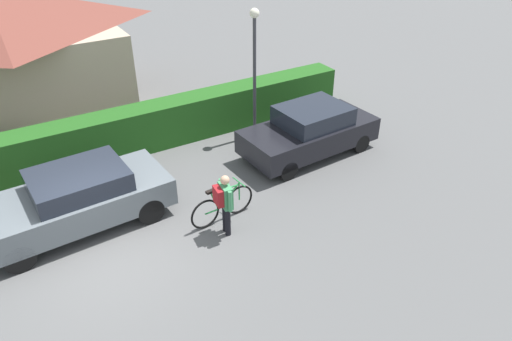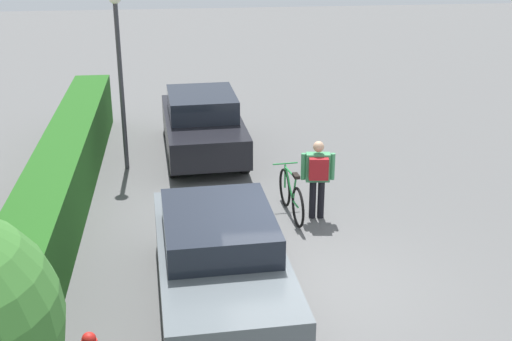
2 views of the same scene
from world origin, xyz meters
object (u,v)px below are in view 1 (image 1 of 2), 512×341
object	(u,v)px
parked_car_far	(310,131)
street_lamp	(255,57)
bicycle	(223,206)
parked_car_near	(76,199)
person_rider	(224,200)

from	to	relation	value
parked_car_far	street_lamp	world-z (taller)	street_lamp
parked_car_far	bicycle	xyz separation A→B (m)	(-3.69, -1.55, -0.33)
parked_car_far	bicycle	bearing A→B (deg)	-157.28
parked_car_near	bicycle	distance (m)	3.37
parked_car_near	bicycle	size ratio (longest dim) A/B	2.53
street_lamp	bicycle	bearing A→B (deg)	-131.04
person_rider	street_lamp	world-z (taller)	street_lamp
parked_car_near	person_rider	bearing A→B (deg)	-35.88
parked_car_near	person_rider	distance (m)	3.44
bicycle	person_rider	world-z (taller)	person_rider
person_rider	street_lamp	size ratio (longest dim) A/B	0.39
parked_car_far	person_rider	world-z (taller)	person_rider
bicycle	street_lamp	bearing A→B (deg)	48.96
bicycle	person_rider	bearing A→B (deg)	-111.37
parked_car_near	street_lamp	distance (m)	6.38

